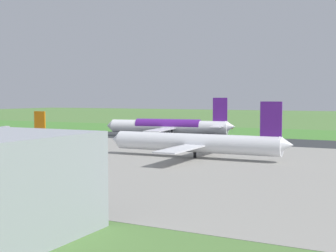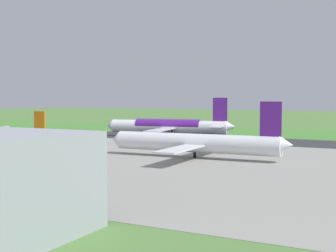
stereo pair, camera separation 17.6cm
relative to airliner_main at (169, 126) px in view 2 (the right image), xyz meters
name	(u,v)px [view 2 (the right image)]	position (x,y,z in m)	size (l,w,h in m)	color
ground_plane	(151,136)	(8.24, 0.06, -4.35)	(800.00, 800.00, 0.00)	#547F3D
runway_asphalt	(151,136)	(8.24, 0.06, -4.32)	(600.00, 28.48, 0.06)	#2D3033
apron_concrete	(49,152)	(8.24, 61.01, -4.33)	(440.00, 110.00, 0.05)	gray
grass_verge_foreground	(182,132)	(8.24, -29.79, -4.33)	(600.00, 80.00, 0.04)	#478534
airliner_main	(169,126)	(0.00, 0.00, 0.00)	(54.04, 44.40, 15.88)	white
airliner_parked_near	(196,143)	(-35.38, 53.68, -0.27)	(51.11, 41.74, 14.94)	white
airliner_parked_mid	(4,138)	(26.25, 60.87, -1.10)	(40.80, 33.38, 11.91)	white
service_truck_baggage	(6,129)	(80.53, 8.03, -2.95)	(3.87, 6.21, 2.65)	gold
service_car_followme	(25,135)	(50.44, 27.26, -3.51)	(4.00, 4.42, 1.62)	silver
no_stopping_sign	(232,130)	(-14.70, -33.88, -2.89)	(0.60, 0.10, 2.44)	slate
traffic_cone_orange	(212,133)	(-7.85, -26.48, -4.08)	(0.40, 0.40, 0.55)	orange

